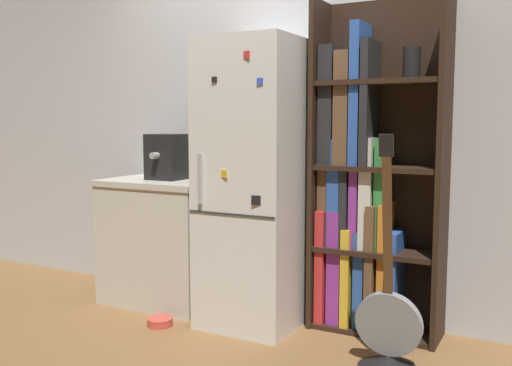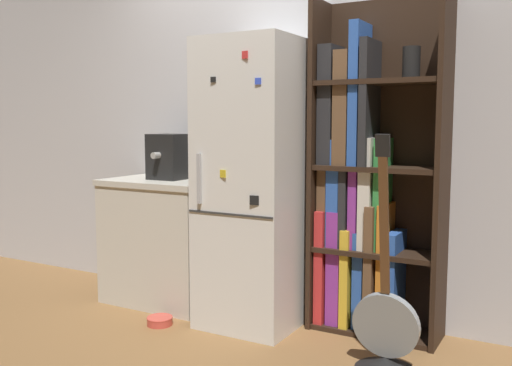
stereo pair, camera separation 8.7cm
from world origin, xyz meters
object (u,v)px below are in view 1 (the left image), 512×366
at_px(espresso_machine, 168,157).
at_px(pet_bowl, 160,321).
at_px(refrigerator, 258,184).
at_px(bookshelf, 366,190).
at_px(guitar, 388,336).

xyz_separation_m(espresso_machine, pet_bowl, (0.25, -0.45, -1.01)).
bearing_deg(espresso_machine, pet_bowl, -60.61).
bearing_deg(pet_bowl, espresso_machine, 119.39).
height_order(refrigerator, pet_bowl, refrigerator).
xyz_separation_m(refrigerator, bookshelf, (0.64, 0.20, -0.02)).
bearing_deg(guitar, bookshelf, 119.84).
xyz_separation_m(refrigerator, guitar, (0.94, -0.31, -0.72)).
height_order(bookshelf, espresso_machine, bookshelf).
bearing_deg(refrigerator, guitar, -18.57).
height_order(bookshelf, guitar, bookshelf).
xyz_separation_m(bookshelf, espresso_machine, (-1.40, -0.12, 0.17)).
bearing_deg(pet_bowl, bookshelf, 26.44).
height_order(bookshelf, pet_bowl, bookshelf).
relative_size(espresso_machine, guitar, 0.26).
bearing_deg(pet_bowl, guitar, 2.38).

